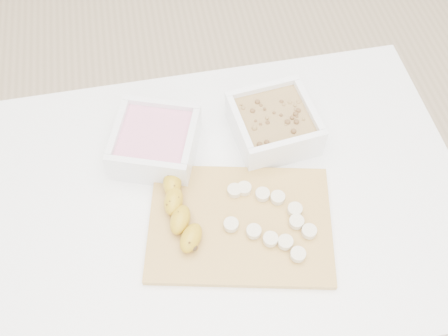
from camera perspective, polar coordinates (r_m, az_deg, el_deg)
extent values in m
plane|color=#C6AD89|center=(1.73, 0.20, -15.29)|extent=(3.50, 3.50, 0.00)
cube|color=white|center=(1.05, 0.31, -3.67)|extent=(1.00, 0.70, 0.04)
cylinder|color=white|center=(1.56, -18.06, -3.56)|extent=(0.05, 0.05, 0.71)
cylinder|color=white|center=(1.61, 13.75, 1.58)|extent=(0.05, 0.05, 0.71)
cube|color=white|center=(1.07, -7.83, 3.01)|extent=(0.22, 0.22, 0.08)
cube|color=pink|center=(1.07, -7.85, 3.11)|extent=(0.18, 0.18, 0.05)
cube|color=white|center=(1.09, 5.68, 5.05)|extent=(0.19, 0.19, 0.08)
cube|color=olive|center=(1.09, 5.70, 5.16)|extent=(0.16, 0.16, 0.05)
cube|color=tan|center=(1.00, 1.84, -6.36)|extent=(0.41, 0.33, 0.01)
cylinder|color=beige|center=(1.02, 1.20, -2.60)|extent=(0.03, 0.03, 0.01)
cylinder|color=beige|center=(1.02, 2.33, -2.36)|extent=(0.03, 0.03, 0.01)
cylinder|color=beige|center=(1.01, 4.42, -3.03)|extent=(0.03, 0.03, 0.01)
cylinder|color=beige|center=(1.01, 6.16, -3.39)|extent=(0.03, 0.03, 0.01)
cylinder|color=beige|center=(1.00, 8.10, -4.73)|extent=(0.03, 0.03, 0.01)
cylinder|color=beige|center=(0.99, 8.28, -6.11)|extent=(0.03, 0.03, 0.01)
cylinder|color=beige|center=(0.99, 9.69, -7.15)|extent=(0.03, 0.03, 0.01)
cylinder|color=beige|center=(0.98, 0.81, -6.49)|extent=(0.03, 0.03, 0.01)
cylinder|color=beige|center=(0.97, 3.42, -7.24)|extent=(0.03, 0.03, 0.01)
cylinder|color=beige|center=(0.97, 5.33, -8.10)|extent=(0.03, 0.03, 0.01)
cylinder|color=beige|center=(0.97, 7.03, -8.41)|extent=(0.03, 0.03, 0.01)
cylinder|color=beige|center=(0.96, 8.45, -9.74)|extent=(0.03, 0.03, 0.01)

